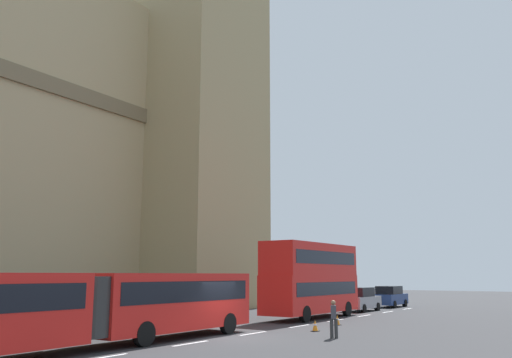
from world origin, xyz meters
TOP-DOWN VIEW (x-y plane):
  - ground_plane at (0.00, 0.00)m, footprint 160.00×160.00m
  - lane_centre_marking at (6.37, 0.00)m, footprint 39.00×0.16m
  - articulated_bus at (-6.89, 1.99)m, footprint 18.80×2.54m
  - double_decker_bus at (11.59, 2.00)m, footprint 9.37×2.54m
  - sedan_lead at (19.74, 2.07)m, footprint 4.40×1.86m
  - sedan_trailing at (26.32, 2.03)m, footprint 4.40×1.86m
  - traffic_cone_west at (4.41, -2.03)m, footprint 0.36×0.36m
  - traffic_cone_middle at (8.10, -1.50)m, footprint 0.36×0.36m
  - pedestrian_near_cones at (2.23, -4.15)m, footprint 0.47×0.40m

SIDE VIEW (x-z plane):
  - ground_plane at x=0.00m, z-range 0.00..0.00m
  - lane_centre_marking at x=6.37m, z-range 0.00..0.01m
  - traffic_cone_west at x=4.41m, z-range -0.01..0.57m
  - traffic_cone_middle at x=8.10m, z-range -0.01..0.57m
  - pedestrian_near_cones at x=2.23m, z-range 0.07..1.76m
  - sedan_lead at x=19.74m, z-range -0.01..1.84m
  - sedan_trailing at x=26.32m, z-range -0.01..1.84m
  - articulated_bus at x=-6.89m, z-range 0.30..3.20m
  - double_decker_bus at x=11.59m, z-range 0.26..5.16m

